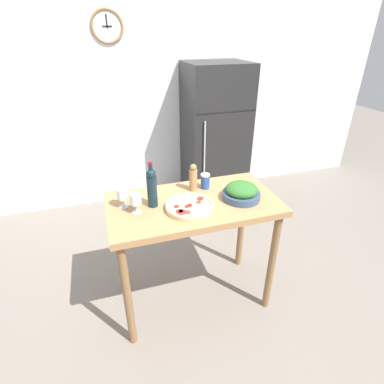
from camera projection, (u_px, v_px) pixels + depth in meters
The scene contains 11 objects.
ground_plane at pixel (193, 296), 2.59m from camera, with size 14.00×14.00×0.00m, color slate.
wall_back at pixel (144, 98), 3.60m from camera, with size 6.40×0.09×2.60m.
refrigerator at pixel (215, 137), 3.71m from camera, with size 0.72×0.66×1.72m.
prep_counter at pixel (193, 217), 2.20m from camera, with size 1.22×0.65×0.95m.
wine_bottle at pixel (152, 187), 2.01m from camera, with size 0.07×0.07×0.33m.
wine_glass_near at pixel (136, 200), 1.96m from camera, with size 0.08×0.08×0.14m.
wine_glass_far at pixel (123, 194), 2.02m from camera, with size 0.08×0.08×0.14m.
pepper_mill at pixel (193, 178), 2.24m from camera, with size 0.06×0.06×0.21m.
salad_bowl at pixel (242, 192), 2.15m from camera, with size 0.27×0.27×0.12m.
homemade_pizza at pixel (190, 206), 2.04m from camera, with size 0.34×0.34×0.04m.
salt_canister at pixel (205, 181), 2.29m from camera, with size 0.07×0.07×0.12m.
Camera 1 is at (-0.56, -1.75, 2.03)m, focal length 28.00 mm.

